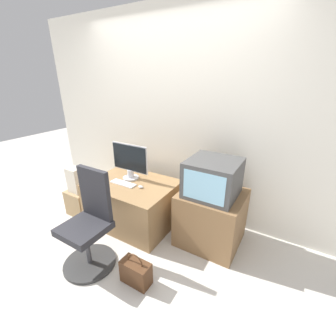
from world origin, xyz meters
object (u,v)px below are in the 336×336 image
at_px(mouse, 141,187).
at_px(handbag, 136,272).
at_px(main_monitor, 130,161).
at_px(cardboard_box_lower, 79,202).
at_px(book, 73,224).
at_px(crt_tv, 213,178).
at_px(keyboard, 123,183).
at_px(office_chair, 89,228).

bearing_deg(mouse, handbag, -57.33).
relative_size(main_monitor, handbag, 1.61).
xyz_separation_m(mouse, cardboard_box_lower, (-0.94, -0.19, -0.41)).
bearing_deg(main_monitor, book, -133.50).
bearing_deg(handbag, crt_tv, 67.49).
relative_size(main_monitor, cardboard_box_lower, 1.53).
height_order(keyboard, mouse, mouse).
distance_m(main_monitor, keyboard, 0.29).
xyz_separation_m(crt_tv, book, (-1.64, -0.61, -0.81)).
height_order(keyboard, handbag, keyboard).
bearing_deg(crt_tv, mouse, -167.15).
height_order(mouse, cardboard_box_lower, mouse).
relative_size(keyboard, office_chair, 0.34).
bearing_deg(office_chair, cardboard_box_lower, 148.35).
distance_m(main_monitor, cardboard_box_lower, 0.98).
xyz_separation_m(mouse, book, (-0.82, -0.43, -0.57)).
bearing_deg(book, keyboard, 35.27).
bearing_deg(handbag, book, 168.12).
xyz_separation_m(keyboard, handbag, (0.70, -0.67, -0.45)).
xyz_separation_m(keyboard, office_chair, (0.15, -0.69, -0.16)).
bearing_deg(book, cardboard_box_lower, 116.59).
relative_size(crt_tv, book, 2.64).
relative_size(keyboard, book, 1.74).
xyz_separation_m(main_monitor, keyboard, (0.02, -0.18, -0.23)).
xyz_separation_m(crt_tv, cardboard_box_lower, (-1.75, -0.38, -0.65)).
relative_size(office_chair, book, 5.13).
height_order(main_monitor, keyboard, main_monitor).
bearing_deg(office_chair, handbag, 1.57).
xyz_separation_m(crt_tv, handbag, (-0.37, -0.88, -0.70)).
xyz_separation_m(mouse, crt_tv, (0.81, 0.19, 0.24)).
relative_size(main_monitor, keyboard, 1.57).
distance_m(crt_tv, book, 1.93).
relative_size(keyboard, cardboard_box_lower, 0.98).
relative_size(keyboard, crt_tv, 0.66).
bearing_deg(crt_tv, handbag, -112.51).
distance_m(office_chair, book, 0.87).
distance_m(main_monitor, office_chair, 0.96).
bearing_deg(keyboard, book, -144.73).
relative_size(crt_tv, handbag, 1.56).
bearing_deg(main_monitor, cardboard_box_lower, -152.64).
distance_m(keyboard, handbag, 1.07).
height_order(mouse, book, mouse).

